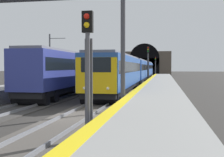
{
  "coord_description": "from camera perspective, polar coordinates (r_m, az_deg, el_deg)",
  "views": [
    {
      "loc": [
        -14.74,
        -4.48,
        2.68
      ],
      "look_at": [
        11.09,
        0.18,
        1.63
      ],
      "focal_mm": 46.72,
      "sensor_mm": 36.0,
      "label": 1
    }
  ],
  "objects": [
    {
      "name": "ground_plane",
      "position": [
        15.64,
        -6.64,
        -7.58
      ],
      "size": [
        320.0,
        320.0,
        0.0
      ],
      "primitive_type": "plane",
      "color": "#302D2B"
    },
    {
      "name": "platform_right",
      "position": [
        14.91,
        8.29,
        -6.14
      ],
      "size": [
        112.0,
        3.5,
        0.99
      ],
      "primitive_type": "cube",
      "color": "gray",
      "rests_on": "ground_plane"
    },
    {
      "name": "platform_right_edge_strip",
      "position": [
        14.97,
        2.54,
        -4.15
      ],
      "size": [
        112.0,
        0.5,
        0.01
      ],
      "primitive_type": "cube",
      "color": "yellow",
      "rests_on": "platform_right"
    },
    {
      "name": "track_main_line",
      "position": [
        15.63,
        -6.64,
        -7.43
      ],
      "size": [
        160.0,
        2.87,
        0.21
      ],
      "color": "#4C4742",
      "rests_on": "ground_plane"
    },
    {
      "name": "train_main_approaching",
      "position": [
        47.7,
        4.84,
        1.69
      ],
      "size": [
        58.14,
        3.01,
        3.83
      ],
      "rotation": [
        0.0,
        0.0,
        3.15
      ],
      "color": "#264C99",
      "rests_on": "ground_plane"
    },
    {
      "name": "train_adjacent_platform",
      "position": [
        47.41,
        -0.88,
        1.88
      ],
      "size": [
        57.78,
        2.94,
        4.09
      ],
      "rotation": [
        0.0,
        0.0,
        0.01
      ],
      "color": "navy",
      "rests_on": "ground_plane"
    },
    {
      "name": "railway_signal_near",
      "position": [
        10.33,
        -4.75,
        2.64
      ],
      "size": [
        0.39,
        0.38,
        4.63
      ],
      "rotation": [
        0.0,
        0.0,
        3.14
      ],
      "color": "#4C4C54",
      "rests_on": "ground_plane"
    },
    {
      "name": "railway_signal_mid",
      "position": [
        48.07,
        7.06,
        3.38
      ],
      "size": [
        0.39,
        0.38,
        6.03
      ],
      "rotation": [
        0.0,
        0.0,
        3.14
      ],
      "color": "#38383D",
      "rests_on": "ground_plane"
    },
    {
      "name": "railway_signal_far",
      "position": [
        87.85,
        8.5,
        2.74
      ],
      "size": [
        0.39,
        0.38,
        5.66
      ],
      "rotation": [
        0.0,
        0.0,
        3.14
      ],
      "color": "#4C4C54",
      "rests_on": "ground_plane"
    },
    {
      "name": "overhead_signal_gantry",
      "position": [
        18.73,
        -11.49,
        11.79
      ],
      "size": [
        0.7,
        9.02,
        7.67
      ],
      "color": "#3F3F47",
      "rests_on": "ground_plane"
    },
    {
      "name": "tunnel_portal",
      "position": [
        101.69,
        6.4,
        3.04
      ],
      "size": [
        2.92,
        18.15,
        10.69
      ],
      "color": "#51473D",
      "rests_on": "ground_plane"
    },
    {
      "name": "catenary_mast_near",
      "position": [
        40.32,
        -12.0,
        3.66
      ],
      "size": [
        0.22,
        2.32,
        7.11
      ],
      "color": "#595B60",
      "rests_on": "ground_plane"
    }
  ]
}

